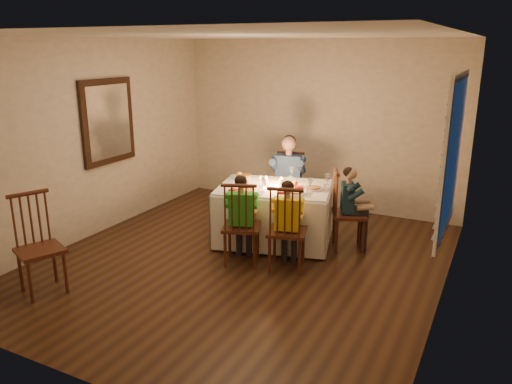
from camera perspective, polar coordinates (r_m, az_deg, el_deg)
The scene contains 26 objects.
ground at distance 6.05m, azimuth -1.67°, elevation -7.97°, with size 5.00×5.00×0.00m, color black.
wall_left at distance 6.98m, azimuth -18.30°, elevation 5.72°, with size 0.02×5.00×2.60m, color beige.
wall_right at distance 4.99m, azimuth 21.53°, elevation 1.40°, with size 0.02×5.00×2.60m, color beige.
wall_back at distance 7.89m, azimuth 7.03°, elevation 7.56°, with size 4.50×0.02×2.60m, color beige.
ceiling at distance 5.51m, azimuth -1.91°, elevation 17.49°, with size 5.00×5.00×0.00m, color white.
dining_table at distance 6.47m, azimuth 2.11°, elevation -1.20°, with size 1.66×1.37×0.73m.
chair_adult at distance 7.34m, azimuth 3.60°, elevation -3.51°, with size 0.42×0.40×1.03m, color #3E1610, non-canonical shape.
chair_near_left at distance 6.02m, azimuth -1.63°, elevation -8.07°, with size 0.42×0.40×1.03m, color #3E1610, non-canonical shape.
chair_near_right at distance 5.89m, azimuth 3.48°, elevation -8.69°, with size 0.42×0.40×1.03m, color #3E1610, non-canonical shape.
chair_end at distance 6.55m, azimuth 10.38°, elevation -6.28°, with size 0.42×0.40×1.03m, color #3E1610, non-canonical shape.
chair_extra at distance 5.81m, azimuth -22.93°, elevation -10.41°, with size 0.43×0.41×1.06m, color #3E1610, non-canonical shape.
adult at distance 7.34m, azimuth 3.60°, elevation -3.51°, with size 0.48×0.44×1.29m, color navy, non-canonical shape.
child_green at distance 6.02m, azimuth -1.63°, elevation -8.07°, with size 0.37×0.34×1.09m, color green, non-canonical shape.
child_yellow at distance 5.89m, azimuth 3.48°, elevation -8.69°, with size 0.35×0.32×1.07m, color yellow, non-canonical shape.
child_teal at distance 6.55m, azimuth 10.38°, elevation -6.28°, with size 0.35×0.32×1.06m, color #172F3B, non-canonical shape.
setting_adult at distance 6.66m, azimuth 2.58°, elevation 1.33°, with size 0.26×0.26×0.02m, color silver.
setting_green at distance 6.15m, azimuth -0.93°, elevation 0.06°, with size 0.26×0.26×0.02m, color silver.
setting_yellow at distance 6.09m, azimuth 4.55°, elevation -0.14°, with size 0.26×0.26×0.02m, color silver.
setting_teal at distance 6.31m, azimuth 6.55°, elevation 0.38°, with size 0.26×0.26×0.02m, color silver.
candle_left at distance 6.42m, azimuth 1.16°, elevation 1.13°, with size 0.06×0.06×0.10m, color white.
candle_right at distance 6.38m, azimuth 2.93°, elevation 1.03°, with size 0.06×0.06×0.10m, color white.
squash at distance 6.79m, azimuth -1.90°, elevation 1.95°, with size 0.09×0.09×0.09m, color yellow.
orange_fruit at distance 6.41m, azimuth 4.45°, elevation 0.97°, with size 0.08×0.08×0.08m, color orange.
serving_bowl at distance 6.72m, azimuth -1.19°, elevation 1.62°, with size 0.21×0.21×0.05m, color silver.
wall_mirror at distance 7.14m, azimuth -16.55°, elevation 7.72°, with size 0.06×0.95×1.15m.
window_blinds at distance 5.05m, azimuth 21.40°, elevation 3.91°, with size 0.07×1.34×1.54m.
Camera 1 is at (2.65, -4.83, 2.49)m, focal length 35.00 mm.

